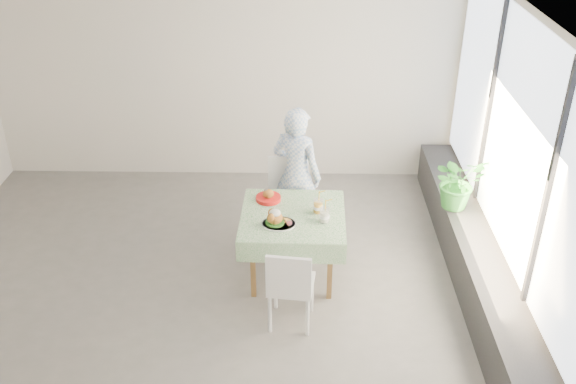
{
  "coord_description": "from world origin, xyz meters",
  "views": [
    {
      "loc": [
        0.99,
        -5.35,
        4.11
      ],
      "look_at": [
        0.88,
        0.23,
        0.97
      ],
      "focal_mm": 40.0,
      "sensor_mm": 36.0,
      "label": 1
    }
  ],
  "objects_px": {
    "chair_near": "(291,300)",
    "main_dish": "(277,220)",
    "juice_cup_orange": "(318,206)",
    "chair_far": "(291,216)",
    "cafe_table": "(293,238)",
    "diner": "(297,175)",
    "potted_plant": "(458,182)"
  },
  "relations": [
    {
      "from": "chair_near",
      "to": "cafe_table",
      "type": "bearing_deg",
      "value": 89.62
    },
    {
      "from": "cafe_table",
      "to": "diner",
      "type": "bearing_deg",
      "value": 87.68
    },
    {
      "from": "chair_near",
      "to": "diner",
      "type": "relative_size",
      "value": 0.55
    },
    {
      "from": "chair_far",
      "to": "chair_near",
      "type": "bearing_deg",
      "value": -88.99
    },
    {
      "from": "diner",
      "to": "cafe_table",
      "type": "bearing_deg",
      "value": 113.84
    },
    {
      "from": "cafe_table",
      "to": "juice_cup_orange",
      "type": "bearing_deg",
      "value": 11.07
    },
    {
      "from": "chair_near",
      "to": "potted_plant",
      "type": "bearing_deg",
      "value": 37.71
    },
    {
      "from": "cafe_table",
      "to": "potted_plant",
      "type": "relative_size",
      "value": 1.74
    },
    {
      "from": "cafe_table",
      "to": "diner",
      "type": "relative_size",
      "value": 0.66
    },
    {
      "from": "juice_cup_orange",
      "to": "potted_plant",
      "type": "distance_m",
      "value": 1.63
    },
    {
      "from": "chair_far",
      "to": "main_dish",
      "type": "xyz_separation_m",
      "value": [
        -0.12,
        -0.9,
        0.5
      ]
    },
    {
      "from": "chair_far",
      "to": "diner",
      "type": "distance_m",
      "value": 0.51
    },
    {
      "from": "main_dish",
      "to": "chair_far",
      "type": "bearing_deg",
      "value": 82.23
    },
    {
      "from": "diner",
      "to": "juice_cup_orange",
      "type": "relative_size",
      "value": 5.47
    },
    {
      "from": "chair_far",
      "to": "main_dish",
      "type": "bearing_deg",
      "value": -97.77
    },
    {
      "from": "cafe_table",
      "to": "diner",
      "type": "distance_m",
      "value": 0.82
    },
    {
      "from": "chair_near",
      "to": "juice_cup_orange",
      "type": "height_order",
      "value": "juice_cup_orange"
    },
    {
      "from": "chair_far",
      "to": "cafe_table",
      "type": "bearing_deg",
      "value": -87.47
    },
    {
      "from": "chair_near",
      "to": "potted_plant",
      "type": "height_order",
      "value": "potted_plant"
    },
    {
      "from": "diner",
      "to": "main_dish",
      "type": "bearing_deg",
      "value": 105.15
    },
    {
      "from": "chair_far",
      "to": "main_dish",
      "type": "height_order",
      "value": "chair_far"
    },
    {
      "from": "diner",
      "to": "main_dish",
      "type": "xyz_separation_m",
      "value": [
        -0.18,
        -0.95,
        0.0
      ]
    },
    {
      "from": "diner",
      "to": "potted_plant",
      "type": "relative_size",
      "value": 2.61
    },
    {
      "from": "main_dish",
      "to": "juice_cup_orange",
      "type": "relative_size",
      "value": 1.16
    },
    {
      "from": "chair_far",
      "to": "chair_near",
      "type": "height_order",
      "value": "chair_far"
    },
    {
      "from": "main_dish",
      "to": "juice_cup_orange",
      "type": "height_order",
      "value": "juice_cup_orange"
    },
    {
      "from": "diner",
      "to": "main_dish",
      "type": "height_order",
      "value": "diner"
    },
    {
      "from": "main_dish",
      "to": "juice_cup_orange",
      "type": "bearing_deg",
      "value": 31.35
    },
    {
      "from": "cafe_table",
      "to": "juice_cup_orange",
      "type": "height_order",
      "value": "juice_cup_orange"
    },
    {
      "from": "chair_far",
      "to": "diner",
      "type": "bearing_deg",
      "value": 37.3
    },
    {
      "from": "main_dish",
      "to": "juice_cup_orange",
      "type": "distance_m",
      "value": 0.48
    },
    {
      "from": "chair_near",
      "to": "main_dish",
      "type": "relative_size",
      "value": 2.58
    }
  ]
}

